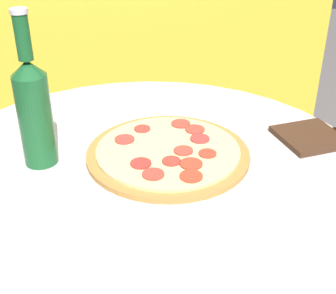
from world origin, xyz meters
TOP-DOWN VIEW (x-y plane):
  - table at (0.00, 0.00)m, footprint 0.88×0.88m
  - fence_panel at (0.00, 0.90)m, footprint 1.78×0.04m
  - pizza at (0.05, 0.04)m, footprint 0.32×0.32m
  - beer_bottle at (-0.19, 0.07)m, footprint 0.06×0.06m
  - pizza_paddle at (0.39, 0.04)m, footprint 0.28×0.13m

SIDE VIEW (x-z plane):
  - table at x=0.00m, z-range 0.18..0.96m
  - fence_panel at x=0.00m, z-range 0.00..1.55m
  - pizza_paddle at x=0.39m, z-range 0.77..0.79m
  - pizza at x=0.05m, z-range 0.77..0.79m
  - beer_bottle at x=-0.19m, z-range 0.74..1.03m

